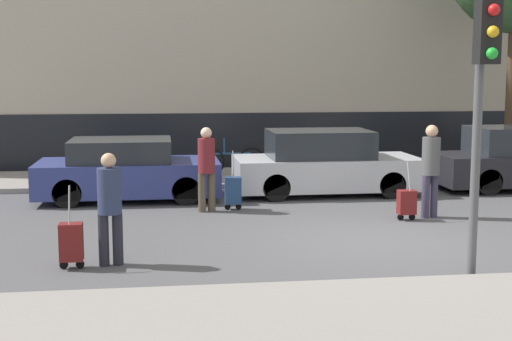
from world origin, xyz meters
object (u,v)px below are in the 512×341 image
pedestrian_center (206,164)px  parked_car_0 (127,171)px  trolley_right (407,202)px  traffic_light (483,83)px  pedestrian_right (431,165)px  trolley_left (71,242)px  parked_car_1 (324,164)px  trolley_center (233,191)px  pedestrian_left (110,202)px  parked_bicycle (231,161)px

pedestrian_center → parked_car_0: bearing=-58.0°
trolley_right → traffic_light: bearing=-96.2°
pedestrian_right → parked_car_0: bearing=134.7°
trolley_left → parked_car_1: bearing=48.9°
pedestrian_right → traffic_light: size_ratio=0.49×
parked_car_0 → trolley_center: bearing=-34.9°
trolley_left → pedestrian_center: (2.16, 3.93, 0.57)m
pedestrian_left → pedestrian_center: bearing=54.7°
pedestrian_left → trolley_left: pedestrian_left is taller
parked_bicycle → trolley_center: bearing=-95.3°
parked_bicycle → parked_car_1: bearing=-52.4°
pedestrian_right → trolley_right: size_ratio=1.60×
trolley_center → trolley_right: 3.44m
pedestrian_left → trolley_right: size_ratio=1.47×
parked_car_0 → trolley_left: (-0.54, -5.56, -0.24)m
trolley_center → trolley_right: bearing=-25.3°
parked_car_0 → pedestrian_left: bearing=-90.0°
pedestrian_right → traffic_light: traffic_light is taller
parked_car_1 → trolley_left: size_ratio=3.47×
pedestrian_left → traffic_light: size_ratio=0.44×
pedestrian_right → trolley_center: bearing=141.0°
pedestrian_center → traffic_light: 6.34m
parked_car_1 → trolley_left: 7.54m
parked_car_0 → trolley_left: bearing=-95.5°
traffic_light → pedestrian_left: bearing=164.1°
trolley_center → traffic_light: bearing=-63.1°
pedestrian_center → parked_bicycle: size_ratio=0.95×
pedestrian_center → parked_bicycle: (0.91, 4.18, -0.46)m
trolley_center → trolley_right: (3.11, -1.47, -0.05)m
parked_car_0 → parked_bicycle: bearing=45.1°
trolley_left → parked_bicycle: size_ratio=0.67×
trolley_right → parked_car_0: bearing=150.6°
parked_car_0 → pedestrian_left: size_ratio=2.40×
pedestrian_center → pedestrian_right: 4.33m
pedestrian_left → parked_bicycle: bearing=60.2°
trolley_center → traffic_light: size_ratio=0.33×
pedestrian_left → pedestrian_right: (5.79, 2.65, 0.09)m
parked_car_0 → traffic_light: traffic_light is taller
pedestrian_left → trolley_center: pedestrian_left is taller
parked_car_1 → traffic_light: (0.44, -6.94, 1.93)m
pedestrian_left → pedestrian_center: (1.63, 3.81, 0.04)m
pedestrian_right → trolley_right: pedestrian_right is taller
pedestrian_left → trolley_left: (-0.54, -0.12, -0.53)m
trolley_left → traffic_light: bearing=-13.3°
parked_car_1 → trolley_left: parked_car_1 is taller
parked_car_0 → trolley_center: (2.16, -1.51, -0.24)m
pedestrian_center → pedestrian_left: bearing=53.9°
parked_car_0 → trolley_right: bearing=-29.4°
parked_car_0 → parked_bicycle: 3.60m
parked_car_0 → traffic_light: (4.86, -6.83, 1.98)m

